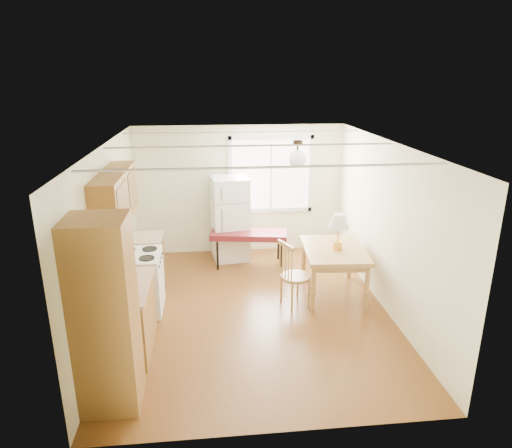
{
  "coord_description": "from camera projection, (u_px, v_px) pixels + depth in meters",
  "views": [
    {
      "loc": [
        -0.6,
        -6.12,
        3.41
      ],
      "look_at": [
        0.12,
        0.67,
        1.15
      ],
      "focal_mm": 32.0,
      "sensor_mm": 36.0,
      "label": 1
    }
  ],
  "objects": [
    {
      "name": "window_unit",
      "position": [
        271.0,
        175.0,
        8.82
      ],
      "size": [
        1.64,
        0.05,
        1.51
      ],
      "color": "white",
      "rests_on": "room_shell"
    },
    {
      "name": "coffee_maker",
      "position": [
        114.0,
        292.0,
        5.24
      ],
      "size": [
        0.19,
        0.24,
        0.34
      ],
      "rotation": [
        0.0,
        0.0,
        0.11
      ],
      "color": "black",
      "rests_on": "kitchen_run"
    },
    {
      "name": "pendant_light",
      "position": [
        297.0,
        158.0,
        6.65
      ],
      "size": [
        0.26,
        0.26,
        0.4
      ],
      "color": "black",
      "rests_on": "room_shell"
    },
    {
      "name": "chair",
      "position": [
        290.0,
        270.0,
        6.86
      ],
      "size": [
        0.51,
        0.5,
        1.03
      ],
      "rotation": [
        0.0,
        0.0,
        0.4
      ],
      "color": "#A1763E",
      "rests_on": "ground"
    },
    {
      "name": "room_shell",
      "position": [
        253.0,
        232.0,
        6.52
      ],
      "size": [
        4.6,
        5.6,
        2.62
      ],
      "color": "#532C11",
      "rests_on": "ground"
    },
    {
      "name": "kettle",
      "position": [
        118.0,
        269.0,
        5.9
      ],
      "size": [
        0.12,
        0.12,
        0.24
      ],
      "color": "red",
      "rests_on": "kitchen_run"
    },
    {
      "name": "dining_table",
      "position": [
        334.0,
        255.0,
        7.22
      ],
      "size": [
        1.03,
        1.32,
        0.79
      ],
      "rotation": [
        0.0,
        0.0,
        -0.08
      ],
      "color": "#A1763E",
      "rests_on": "ground"
    },
    {
      "name": "kitchen_run",
      "position": [
        125.0,
        283.0,
        5.88
      ],
      "size": [
        0.65,
        3.4,
        2.2
      ],
      "color": "brown",
      "rests_on": "ground"
    },
    {
      "name": "table_lamp",
      "position": [
        339.0,
        224.0,
        7.03
      ],
      "size": [
        0.33,
        0.33,
        0.57
      ],
      "rotation": [
        0.0,
        0.0,
        -0.29
      ],
      "color": "gold",
      "rests_on": "dining_table"
    },
    {
      "name": "bench",
      "position": [
        249.0,
        235.0,
        8.39
      ],
      "size": [
        1.46,
        0.73,
        0.64
      ],
      "rotation": [
        0.0,
        0.0,
        -0.16
      ],
      "color": "#5A151B",
      "rests_on": "ground"
    },
    {
      "name": "refrigerator",
      "position": [
        230.0,
        218.0,
        8.64
      ],
      "size": [
        0.73,
        0.73,
        1.59
      ],
      "rotation": [
        0.0,
        0.0,
        0.13
      ],
      "color": "white",
      "rests_on": "ground"
    }
  ]
}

